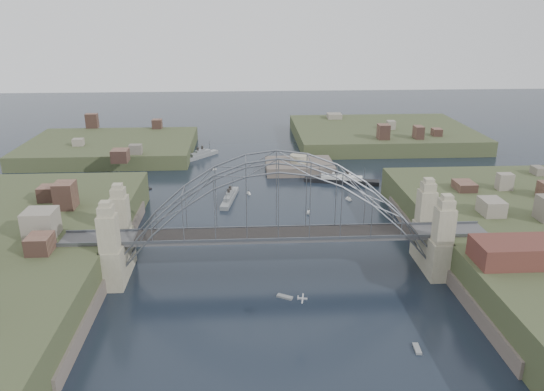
{
  "coord_description": "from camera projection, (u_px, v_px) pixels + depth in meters",
  "views": [
    {
      "loc": [
        -6.48,
        -94.43,
        50.22
      ],
      "look_at": [
        0.0,
        18.0,
        10.0
      ],
      "focal_mm": 34.42,
      "sensor_mm": 36.0,
      "label": 1
    }
  ],
  "objects": [
    {
      "name": "fort_island",
      "position": [
        299.0,
        172.0,
        172.6
      ],
      "size": [
        22.0,
        16.0,
        9.4
      ],
      "color": "brown",
      "rests_on": "ground"
    },
    {
      "name": "small_boat_h",
      "position": [
        214.0,
        169.0,
        173.13
      ],
      "size": [
        1.86,
        0.63,
        0.45
      ],
      "color": "white",
      "rests_on": "ground"
    },
    {
      "name": "ground",
      "position": [
        277.0,
        271.0,
        106.02
      ],
      "size": [
        500.0,
        500.0,
        0.0
      ],
      "primitive_type": "plane",
      "color": "black",
      "rests_on": "ground"
    },
    {
      "name": "small_boat_f",
      "position": [
        249.0,
        193.0,
        150.15
      ],
      "size": [
        1.13,
        1.5,
        1.43
      ],
      "color": "white",
      "rests_on": "ground"
    },
    {
      "name": "finger_pier",
      "position": [
        537.0,
        345.0,
        81.57
      ],
      "size": [
        4.0,
        22.0,
        1.4
      ],
      "primitive_type": "cube",
      "color": "#4C4C4E",
      "rests_on": "ground"
    },
    {
      "name": "small_boat_a",
      "position": [
        197.0,
        234.0,
        123.25
      ],
      "size": [
        1.05,
        2.5,
        0.45
      ],
      "color": "white",
      "rests_on": "ground"
    },
    {
      "name": "small_boat_g",
      "position": [
        417.0,
        349.0,
        81.52
      ],
      "size": [
        1.12,
        2.81,
        0.45
      ],
      "color": "white",
      "rests_on": "ground"
    },
    {
      "name": "small_boat_d",
      "position": [
        349.0,
        199.0,
        145.65
      ],
      "size": [
        1.5,
        2.21,
        1.43
      ],
      "color": "white",
      "rests_on": "ground"
    },
    {
      "name": "small_boat_b",
      "position": [
        308.0,
        212.0,
        136.06
      ],
      "size": [
        1.12,
        1.94,
        1.43
      ],
      "color": "white",
      "rests_on": "ground"
    },
    {
      "name": "naval_cruiser_near",
      "position": [
        230.0,
        197.0,
        145.48
      ],
      "size": [
        4.97,
        16.96,
        5.05
      ],
      "color": "gray",
      "rests_on": "ground"
    },
    {
      "name": "small_boat_c",
      "position": [
        285.0,
        297.0,
        96.26
      ],
      "size": [
        3.1,
        2.34,
        0.45
      ],
      "color": "white",
      "rests_on": "ground"
    },
    {
      "name": "headland_ne",
      "position": [
        382.0,
        139.0,
        211.9
      ],
      "size": [
        70.0,
        55.0,
        9.5
      ],
      "primitive_type": "cube",
      "color": "#394224",
      "rests_on": "ground"
    },
    {
      "name": "bridge",
      "position": [
        277.0,
        215.0,
        101.88
      ],
      "size": [
        84.0,
        13.8,
        24.6
      ],
      "color": "#4C4C4E",
      "rests_on": "ground"
    },
    {
      "name": "wharf_shed",
      "position": [
        531.0,
        252.0,
        91.88
      ],
      "size": [
        20.0,
        8.0,
        4.0
      ],
      "primitive_type": "cube",
      "color": "#592D26",
      "rests_on": "shore_east"
    },
    {
      "name": "ocean_liner",
      "position": [
        341.0,
        180.0,
        159.96
      ],
      "size": [
        22.86,
        8.47,
        5.59
      ],
      "color": "black",
      "rests_on": "ground"
    },
    {
      "name": "headland_nw",
      "position": [
        111.0,
        153.0,
        192.19
      ],
      "size": [
        60.0,
        45.0,
        9.0
      ],
      "primitive_type": "cube",
      "color": "#394224",
      "rests_on": "ground"
    },
    {
      "name": "aeroplane",
      "position": [
        302.0,
        298.0,
        84.68
      ],
      "size": [
        1.69,
        3.07,
        0.45
      ],
      "color": "#ABAEB3"
    },
    {
      "name": "naval_cruiser_far",
      "position": [
        200.0,
        155.0,
        187.11
      ],
      "size": [
        12.38,
        14.22,
        5.6
      ],
      "color": "gray",
      "rests_on": "ground"
    },
    {
      "name": "small_boat_e",
      "position": [
        147.0,
        188.0,
        155.33
      ],
      "size": [
        3.33,
        3.68,
        0.45
      ],
      "color": "white",
      "rests_on": "ground"
    }
  ]
}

